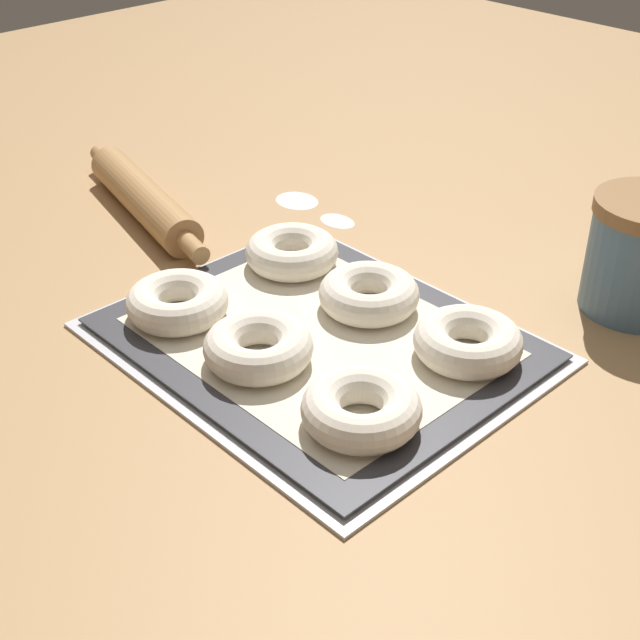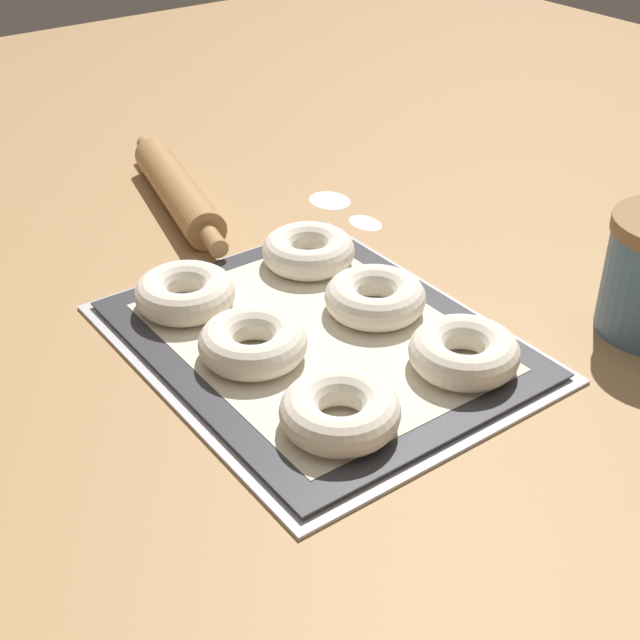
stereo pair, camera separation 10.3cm
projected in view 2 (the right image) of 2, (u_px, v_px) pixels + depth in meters
The scene contains 12 objects.
ground_plane at pixel (311, 339), 0.97m from camera, with size 2.80×2.80×0.00m, color #A87F51.
baking_tray at pixel (320, 340), 0.96m from camera, with size 0.44×0.36×0.01m.
baking_mat at pixel (320, 336), 0.96m from camera, with size 0.42×0.34×0.00m.
bagel_front_left at pixel (185, 293), 1.00m from camera, with size 0.11×0.11×0.04m.
bagel_front_center at pixel (253, 342), 0.91m from camera, with size 0.11×0.11×0.04m.
bagel_front_right at pixel (340, 411), 0.82m from camera, with size 0.11×0.11×0.04m.
bagel_back_left at pixel (308, 251), 1.08m from camera, with size 0.11×0.11×0.04m.
bagel_back_center at pixel (375, 297), 0.99m from camera, with size 0.11×0.11×0.04m.
bagel_back_right at pixel (464, 352), 0.90m from camera, with size 0.11×0.11×0.04m.
rolling_pin at pixel (177, 190), 1.24m from camera, with size 0.38×0.12×0.05m.
flour_patch_near at pixel (365, 222), 1.21m from camera, with size 0.06×0.04×0.00m.
flour_patch_far at pixel (330, 200), 1.27m from camera, with size 0.07×0.06×0.00m.
Camera 2 is at (0.66, -0.47, 0.54)m, focal length 50.00 mm.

